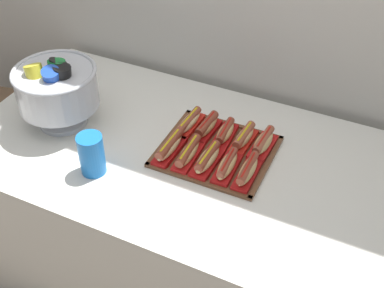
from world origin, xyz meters
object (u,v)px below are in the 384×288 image
Objects in this scene: hot_dog_3 at (227,166)px; hot_dog_6 at (207,127)px; hot_dog_5 at (189,123)px; hot_dog_9 at (263,143)px; cup_stack at (92,154)px; punch_bowl at (57,87)px; hot_dog_1 at (188,153)px; hot_dog_2 at (207,159)px; serving_tray at (216,152)px; buffet_table at (179,215)px; hot_dog_4 at (247,171)px; hot_dog_7 at (225,133)px; hot_dog_8 at (244,138)px; hot_dog_0 at (170,147)px.

hot_dog_6 is (-0.15, 0.16, 0.01)m from hot_dog_3.
hot_dog_6 is (0.07, 0.00, 0.00)m from hot_dog_5.
hot_dog_9 is 1.05× the size of cup_stack.
hot_dog_9 is 0.80m from punch_bowl.
hot_dog_1 is at bearing 0.82° from punch_bowl.
hot_dog_5 is at bearing 132.81° from hot_dog_2.
hot_dog_2 is 0.40m from cup_stack.
punch_bowl is at bearing -162.38° from hot_dog_6.
hot_dog_3 is at bearing -47.19° from serving_tray.
buffet_table is 0.42m from hot_dog_2.
buffet_table is 0.42m from hot_dog_6.
serving_tray is at bearing 151.73° from hot_dog_4.
hot_dog_5 is (-0.15, 0.16, -0.00)m from hot_dog_2.
serving_tray is at bearing -47.19° from hot_dog_6.
hot_dog_3 is 1.07× the size of hot_dog_9.
hot_dog_9 is at bearing 90.54° from hot_dog_4.
cup_stack is (-0.35, -0.36, 0.04)m from hot_dog_7.
buffet_table is 0.51m from hot_dog_9.
hot_dog_8 is at bearing -179.46° from hot_dog_9.
hot_dog_2 is 1.03× the size of hot_dog_5.
buffet_table is at bearing -155.28° from hot_dog_9.
hot_dog_1 is 1.02× the size of hot_dog_5.
buffet_table is at bearing 173.34° from hot_dog_4.
hot_dog_1 is 0.28m from hot_dog_9.
hot_dog_9 reaches higher than hot_dog_4.
buffet_table is at bearing -83.60° from hot_dog_5.
hot_dog_0 is (-0.15, -0.08, 0.03)m from serving_tray.
hot_dog_0 is at bearing -150.65° from hot_dog_9.
hot_dog_3 is (0.07, 0.00, -0.00)m from hot_dog_2.
cup_stack is (-0.35, -0.28, 0.07)m from serving_tray.
hot_dog_5 is 0.08m from hot_dog_6.
hot_dog_4 is at bearing -35.71° from hot_dog_6.
punch_bowl is at bearing -179.26° from hot_dog_4.
hot_dog_2 is 1.12× the size of hot_dog_6.
hot_dog_9 reaches higher than hot_dog_5.
hot_dog_3 is at bearing -89.46° from hot_dog_8.
hot_dog_9 is (0.15, 0.17, 0.00)m from hot_dog_2.
hot_dog_2 is at bearing -89.46° from hot_dog_7.
hot_dog_2 reaches higher than hot_dog_3.
buffet_table is 9.95× the size of hot_dog_6.
hot_dog_8 is (0.07, 0.17, 0.00)m from hot_dog_2.
hot_dog_4 reaches higher than hot_dog_3.
hot_dog_7 reaches higher than buffet_table.
buffet_table is 8.81× the size of hot_dog_0.
hot_dog_8 is at bearing 0.54° from hot_dog_7.
hot_dog_3 is at bearing 0.54° from hot_dog_0.
hot_dog_6 reaches higher than hot_dog_8.
serving_tray is 2.35× the size of hot_dog_3.
hot_dog_2 is at bearing 0.54° from hot_dog_1.
cup_stack is at bearing -155.64° from hot_dog_3.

